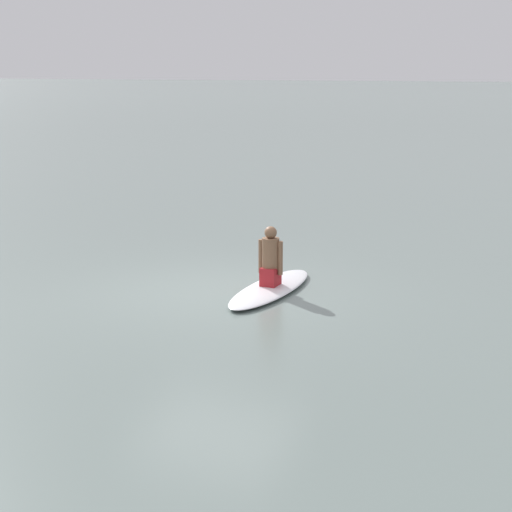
% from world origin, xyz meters
% --- Properties ---
extents(ground_plane, '(400.00, 400.00, 0.00)m').
position_xyz_m(ground_plane, '(0.00, 0.00, 0.00)').
color(ground_plane, slate).
extents(surfboard, '(2.68, 0.80, 0.11)m').
position_xyz_m(surfboard, '(0.41, -0.79, 0.05)').
color(surfboard, white).
rests_on(surfboard, ground).
extents(person_paddler, '(0.32, 0.41, 0.94)m').
position_xyz_m(person_paddler, '(0.41, -0.79, 0.53)').
color(person_paddler, '#A51E23').
rests_on(person_paddler, surfboard).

